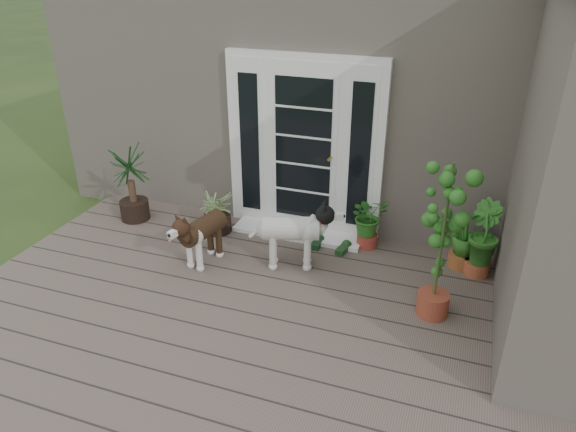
% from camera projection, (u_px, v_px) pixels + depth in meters
% --- Properties ---
extents(deck, '(6.20, 4.60, 0.12)m').
position_uv_depth(deck, '(249.00, 342.00, 4.92)').
color(deck, '#6B5B4C').
rests_on(deck, ground).
extents(house_main, '(7.40, 4.00, 3.10)m').
position_uv_depth(house_main, '(361.00, 81.00, 7.82)').
color(house_main, '#665E54').
rests_on(house_main, ground).
extents(door_unit, '(1.90, 0.14, 2.15)m').
position_uv_depth(door_unit, '(304.00, 147.00, 6.31)').
color(door_unit, white).
rests_on(door_unit, deck).
extents(door_step, '(1.60, 0.40, 0.05)m').
position_uv_depth(door_step, '(298.00, 232.00, 6.62)').
color(door_step, white).
rests_on(door_step, deck).
extents(brindle_dog, '(0.48, 0.81, 0.63)m').
position_uv_depth(brindle_dog, '(204.00, 237.00, 5.92)').
color(brindle_dog, '#3A2615').
rests_on(brindle_dog, deck).
extents(white_dog, '(0.89, 0.58, 0.69)m').
position_uv_depth(white_dog, '(291.00, 239.00, 5.83)').
color(white_dog, white).
rests_on(white_dog, deck).
extents(spider_plant, '(0.67, 0.67, 0.60)m').
position_uv_depth(spider_plant, '(217.00, 209.00, 6.57)').
color(spider_plant, '#A0BA72').
rests_on(spider_plant, deck).
extents(yucca, '(0.88, 0.88, 1.01)m').
position_uv_depth(yucca, '(131.00, 183.00, 6.79)').
color(yucca, black).
rests_on(yucca, deck).
extents(herb_a, '(0.62, 0.62, 0.56)m').
position_uv_depth(herb_a, '(368.00, 225.00, 6.25)').
color(herb_a, '#2B5D1A').
rests_on(herb_a, deck).
extents(herb_b, '(0.56, 0.56, 0.63)m').
position_uv_depth(herb_b, '(480.00, 248.00, 5.70)').
color(herb_b, '#234C15').
rests_on(herb_b, deck).
extents(herb_c, '(0.48, 0.48, 0.54)m').
position_uv_depth(herb_c, '(464.00, 245.00, 5.86)').
color(herb_c, '#1A5A19').
rests_on(herb_c, deck).
extents(sapling, '(0.55, 0.55, 1.62)m').
position_uv_depth(sapling, '(442.00, 241.00, 4.84)').
color(sapling, '#18561B').
rests_on(sapling, deck).
extents(clog_left, '(0.19, 0.31, 0.09)m').
position_uv_depth(clog_left, '(343.00, 248.00, 6.24)').
color(clog_left, '#173A17').
rests_on(clog_left, deck).
extents(clog_right, '(0.14, 0.29, 0.09)m').
position_uv_depth(clog_right, '(317.00, 242.00, 6.36)').
color(clog_right, '#15361B').
rests_on(clog_right, deck).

